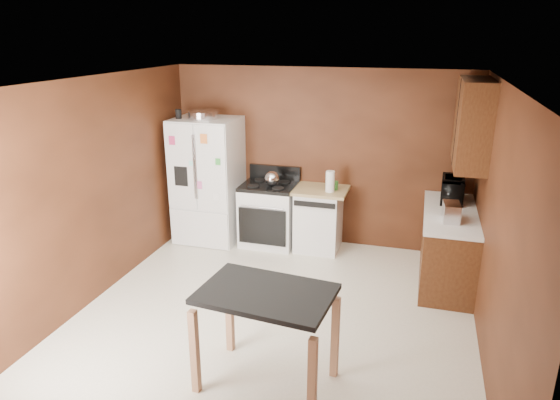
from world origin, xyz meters
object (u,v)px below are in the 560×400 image
at_px(green_canister, 334,185).
at_px(refrigerator, 208,180).
at_px(dishwasher, 319,218).
at_px(island, 266,307).
at_px(roasting_pan, 203,115).
at_px(kettle, 272,179).
at_px(paper_towel, 330,181).
at_px(gas_range, 269,213).
at_px(pen_cup, 178,114).
at_px(toaster, 451,212).
at_px(microwave, 453,191).

relative_size(green_canister, refrigerator, 0.06).
distance_m(dishwasher, island, 2.99).
distance_m(roasting_pan, refrigerator, 0.95).
height_order(kettle, paper_towel, paper_towel).
distance_m(roasting_pan, paper_towel, 1.99).
distance_m(gas_range, dishwasher, 0.72).
relative_size(paper_towel, island, 0.24).
bearing_deg(paper_towel, dishwasher, 152.29).
xyz_separation_m(kettle, green_canister, (0.86, 0.11, -0.06)).
bearing_deg(dishwasher, refrigerator, -177.01).
relative_size(roasting_pan, kettle, 2.01).
height_order(gas_range, dishwasher, gas_range).
distance_m(pen_cup, toaster, 3.82).
bearing_deg(kettle, pen_cup, -174.75).
height_order(pen_cup, island, pen_cup).
distance_m(refrigerator, island, 3.41).
distance_m(kettle, green_canister, 0.87).
bearing_deg(paper_towel, refrigerator, 179.98).
xyz_separation_m(refrigerator, island, (1.80, -2.89, -0.14)).
relative_size(green_canister, gas_range, 0.10).
xyz_separation_m(pen_cup, island, (2.15, -2.77, -1.11)).
height_order(roasting_pan, green_canister, roasting_pan).
bearing_deg(toaster, dishwasher, 150.07).
height_order(paper_towel, gas_range, paper_towel).
bearing_deg(toaster, pen_cup, 166.37).
bearing_deg(island, toaster, 54.73).
distance_m(pen_cup, refrigerator, 1.03).
relative_size(green_canister, island, 0.10).
relative_size(pen_cup, dishwasher, 0.14).
distance_m(kettle, microwave, 2.39).
relative_size(roasting_pan, gas_range, 0.38).
height_order(refrigerator, gas_range, refrigerator).
distance_m(green_canister, dishwasher, 0.53).
bearing_deg(dishwasher, green_canister, 7.75).
bearing_deg(pen_cup, green_canister, 6.03).
height_order(pen_cup, kettle, pen_cup).
bearing_deg(green_canister, dishwasher, -172.25).
bearing_deg(roasting_pan, kettle, 1.47).
bearing_deg(gas_range, paper_towel, -3.97).
height_order(pen_cup, microwave, pen_cup).
distance_m(green_canister, toaster, 1.72).
xyz_separation_m(toaster, island, (-1.52, -2.15, -0.25)).
distance_m(toaster, refrigerator, 3.41).
relative_size(kettle, refrigerator, 0.12).
height_order(kettle, gas_range, kettle).
height_order(pen_cup, green_canister, pen_cup).
distance_m(pen_cup, green_canister, 2.37).
height_order(roasting_pan, toaster, roasting_pan).
height_order(roasting_pan, kettle, roasting_pan).
relative_size(microwave, island, 0.43).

